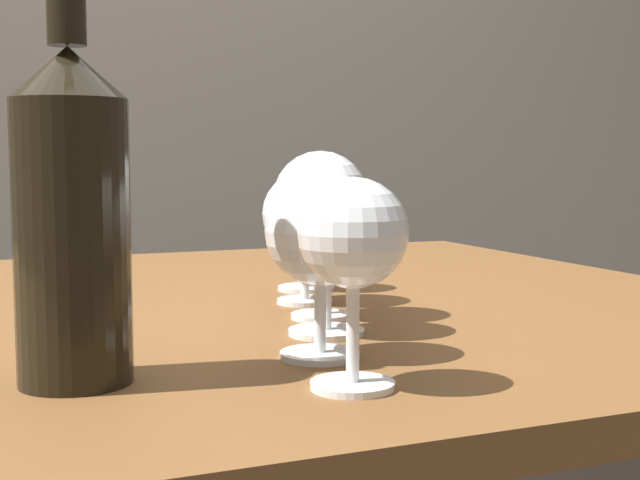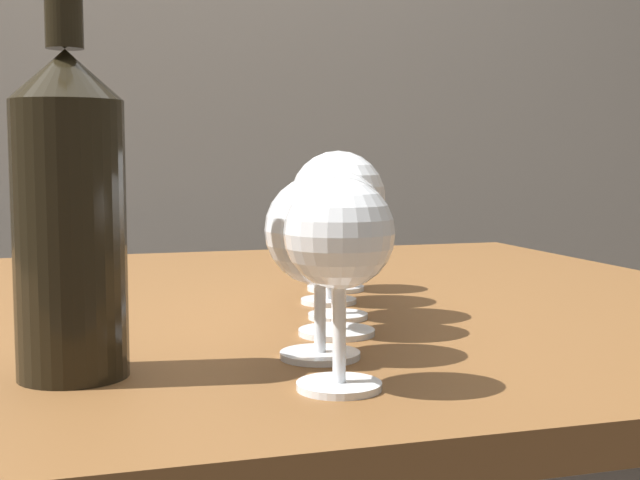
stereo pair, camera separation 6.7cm
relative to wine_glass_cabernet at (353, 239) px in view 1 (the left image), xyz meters
The scene contains 8 objects.
dining_table 0.43m from the wine_glass_cabernet, 105.83° to the left, with size 1.38×0.98×0.77m.
wine_glass_cabernet is the anchor object (origin of this frame).
wine_glass_white 0.09m from the wine_glass_cabernet, 81.04° to the left, with size 0.09×0.09×0.14m.
wine_glass_amber 0.18m from the wine_glass_cabernet, 72.50° to the left, with size 0.09×0.09×0.14m.
wine_glass_merlot 0.26m from the wine_glass_cabernet, 72.05° to the left, with size 0.09×0.09×0.16m.
wine_glass_pinot 0.34m from the wine_glass_cabernet, 73.65° to the left, with size 0.09×0.09×0.14m.
wine_glass_rose 0.43m from the wine_glass_cabernet, 72.31° to the left, with size 0.07×0.07×0.13m.
wine_bottle 0.19m from the wine_glass_cabernet, 152.69° to the left, with size 0.08×0.08×0.31m.
Camera 1 is at (-0.14, -0.90, 0.92)m, focal length 49.32 mm.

